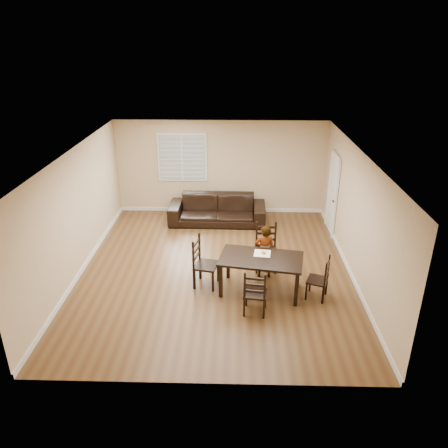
{
  "coord_description": "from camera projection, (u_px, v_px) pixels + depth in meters",
  "views": [
    {
      "loc": [
        0.43,
        -8.61,
        4.95
      ],
      "look_at": [
        0.18,
        0.28,
        1.0
      ],
      "focal_mm": 35.0,
      "sensor_mm": 36.0,
      "label": 1
    }
  ],
  "objects": [
    {
      "name": "chair_right",
      "position": [
        323.0,
        280.0,
        8.65
      ],
      "size": [
        0.5,
        0.52,
        0.91
      ],
      "rotation": [
        0.0,
        0.0,
        -1.93
      ],
      "color": "black",
      "rests_on": "ground"
    },
    {
      "name": "chair_far",
      "position": [
        255.0,
        296.0,
        8.11
      ],
      "size": [
        0.48,
        0.46,
        0.95
      ],
      "rotation": [
        0.0,
        0.0,
        3.0
      ],
      "color": "black",
      "rests_on": "ground"
    },
    {
      "name": "ground",
      "position": [
        216.0,
        269.0,
        9.88
      ],
      "size": [
        7.0,
        7.0,
        0.0
      ],
      "primitive_type": "plane",
      "color": "brown",
      "rests_on": "ground"
    },
    {
      "name": "chair_near",
      "position": [
        266.0,
        247.0,
        9.82
      ],
      "size": [
        0.48,
        0.45,
        1.07
      ],
      "rotation": [
        0.0,
        0.0,
        0.0
      ],
      "color": "black",
      "rests_on": "ground"
    },
    {
      "name": "chair_left",
      "position": [
        200.0,
        263.0,
        9.11
      ],
      "size": [
        0.56,
        0.58,
        1.1
      ],
      "rotation": [
        0.0,
        0.0,
        1.35
      ],
      "color": "black",
      "rests_on": "ground"
    },
    {
      "name": "dining_table",
      "position": [
        261.0,
        262.0,
        8.79
      ],
      "size": [
        1.8,
        1.21,
        0.78
      ],
      "rotation": [
        0.0,
        0.0,
        -0.18
      ],
      "color": "black",
      "rests_on": "ground"
    },
    {
      "name": "child",
      "position": [
        264.0,
        252.0,
        9.36
      ],
      "size": [
        0.46,
        0.32,
        1.22
      ],
      "primitive_type": "imported",
      "rotation": [
        0.0,
        0.0,
        3.2
      ],
      "color": "gray",
      "rests_on": "ground"
    },
    {
      "name": "donut",
      "position": [
        263.0,
        252.0,
        8.91
      ],
      "size": [
        0.11,
        0.11,
        0.04
      ],
      "color": "#B37E40",
      "rests_on": "napkin"
    },
    {
      "name": "napkin",
      "position": [
        262.0,
        253.0,
        8.92
      ],
      "size": [
        0.37,
        0.37,
        0.0
      ],
      "primitive_type": "cube",
      "rotation": [
        0.0,
        0.0,
        -0.13
      ],
      "color": "white",
      "rests_on": "dining_table"
    },
    {
      "name": "sofa",
      "position": [
        217.0,
        210.0,
        12.15
      ],
      "size": [
        2.68,
        1.09,
        0.78
      ],
      "primitive_type": "imported",
      "rotation": [
        0.0,
        0.0,
        -0.02
      ],
      "color": "black",
      "rests_on": "ground"
    },
    {
      "name": "room",
      "position": [
        217.0,
        191.0,
        9.31
      ],
      "size": [
        6.04,
        7.04,
        2.72
      ],
      "color": "#D3B08E",
      "rests_on": "ground"
    }
  ]
}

